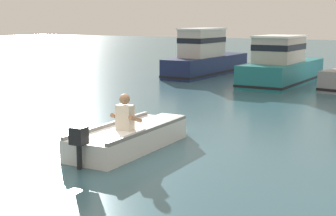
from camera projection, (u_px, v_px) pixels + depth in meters
ground_plane at (101, 150)px, 10.59m from camera, size 120.00×120.00×0.00m
rowboat_with_person at (131, 137)px, 10.67m from camera, size 1.19×3.71×1.19m
moored_boat_navy at (206, 58)px, 24.57m from camera, size 1.65×6.38×2.27m
moored_boat_teal at (281, 66)px, 21.17m from camera, size 2.01×5.77×2.03m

